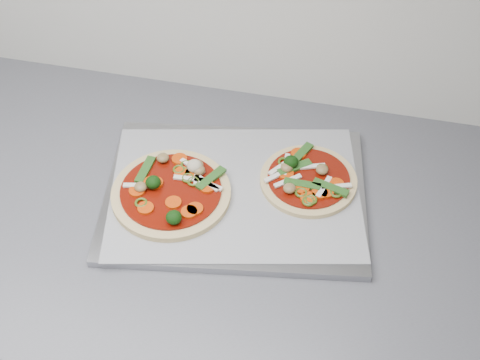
# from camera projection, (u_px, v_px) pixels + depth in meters

# --- Properties ---
(baking_tray) EXTENTS (0.45, 0.36, 0.01)m
(baking_tray) POSITION_uv_depth(u_px,v_px,m) (235.00, 194.00, 1.06)
(baking_tray) COLOR #97979D
(baking_tray) RESTS_ON countertop
(parchment) EXTENTS (0.44, 0.36, 0.00)m
(parchment) POSITION_uv_depth(u_px,v_px,m) (235.00, 191.00, 1.05)
(parchment) COLOR #96969B
(parchment) RESTS_ON baking_tray
(pizza_left) EXTENTS (0.26, 0.26, 0.03)m
(pizza_left) POSITION_uv_depth(u_px,v_px,m) (172.00, 191.00, 1.04)
(pizza_left) COLOR #D5C07C
(pizza_left) RESTS_ON parchment
(pizza_right) EXTENTS (0.15, 0.15, 0.03)m
(pizza_right) POSITION_uv_depth(u_px,v_px,m) (307.00, 179.00, 1.06)
(pizza_right) COLOR #D5C07C
(pizza_right) RESTS_ON parchment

